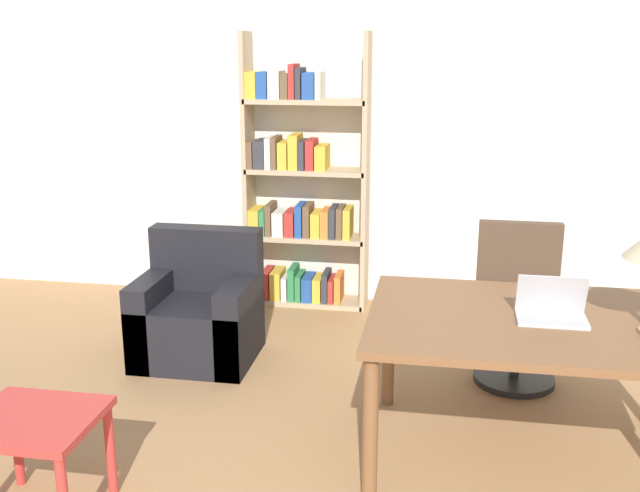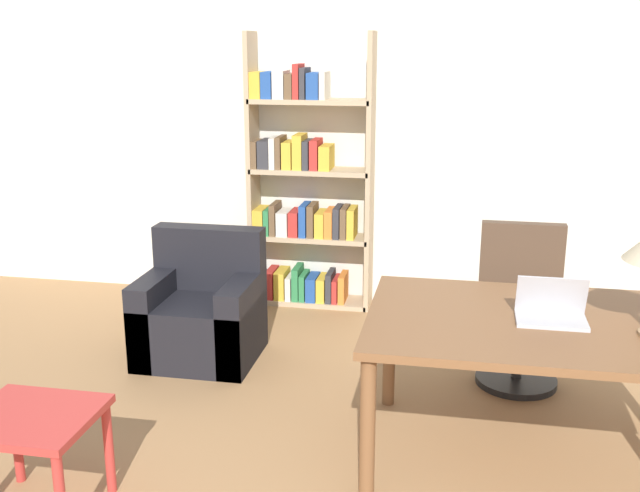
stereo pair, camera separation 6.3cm
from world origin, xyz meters
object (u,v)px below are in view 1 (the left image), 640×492
Objects in this scene: desk at (531,335)px; office_chair at (517,310)px; laptop at (551,310)px; side_table_blue at (34,434)px; bookshelf at (299,193)px; armchair at (199,316)px.

desk is 0.99m from office_chair.
laptop is 2.39m from side_table_blue.
office_chair is at bearing 93.38° from laptop.
office_chair is 0.46× the size of bookshelf.
armchair is at bearing 155.17° from desk.
bookshelf is at bearing 128.18° from laptop.
desk is 1.86× the size of armchair.
office_chair is 1.78× the size of side_table_blue.
desk is at bearing 179.86° from laptop.
laptop is at bearing -51.82° from bookshelf.
bookshelf is (-1.63, 2.08, 0.09)m from laptop.
office_chair is at bearing 40.19° from side_table_blue.
office_chair is (-0.06, 0.97, -0.36)m from laptop.
desk is 2.88× the size of side_table_blue.
armchair is at bearing 85.84° from side_table_blue.
laptop is at bearing -23.93° from armchair.
desk is at bearing -24.83° from armchair.
side_table_blue is (-2.11, -0.84, -0.27)m from desk.
office_chair reaches higher than side_table_blue.
bookshelf reaches higher than armchair.
laptop is 0.34× the size of office_chair.
side_table_blue is (-2.14, -1.81, -0.04)m from office_chair.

